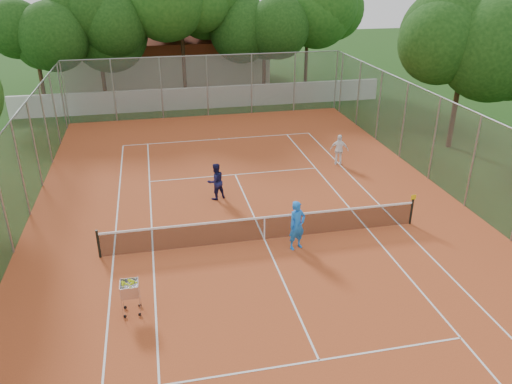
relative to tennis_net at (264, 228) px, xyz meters
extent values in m
plane|color=#15350E|center=(0.00, 0.00, -0.51)|extent=(120.00, 120.00, 0.00)
cube|color=#B04A22|center=(0.00, 0.00, -0.50)|extent=(18.00, 34.00, 0.02)
cube|color=white|center=(0.00, 0.00, -0.49)|extent=(10.98, 23.78, 0.01)
cube|color=black|center=(0.00, 0.00, 0.00)|extent=(11.88, 0.10, 0.98)
cube|color=slate|center=(0.00, 0.00, 1.49)|extent=(18.00, 34.00, 4.00)
cube|color=silver|center=(0.00, 19.00, 0.24)|extent=(26.00, 0.30, 1.50)
cube|color=beige|center=(-2.00, 29.00, 1.69)|extent=(16.40, 9.00, 4.40)
cube|color=#10330C|center=(0.00, 22.00, 4.49)|extent=(29.00, 19.00, 10.00)
imported|color=blue|center=(1.00, -0.82, 0.43)|extent=(0.79, 0.66, 1.85)
imported|color=#171845|center=(-1.27, 3.91, 0.33)|extent=(0.97, 0.87, 1.64)
imported|color=white|center=(5.42, 6.66, 0.30)|extent=(1.00, 0.71, 1.58)
cube|color=silver|center=(-4.79, -3.37, 0.09)|extent=(0.66, 0.66, 1.15)
camera|label=1|loc=(-3.69, -15.80, 8.97)|focal=35.00mm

